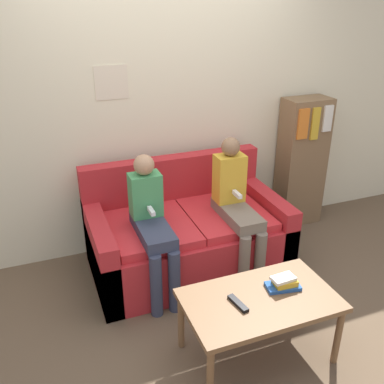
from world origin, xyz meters
TOP-DOWN VIEW (x-y plane):
  - ground_plane at (0.00, 0.00)m, footprint 10.00×10.00m
  - wall_back at (-0.00, 1.12)m, footprint 8.00×0.06m
  - couch at (0.00, 0.57)m, footprint 1.61×0.91m
  - coffee_table at (0.07, -0.55)m, footprint 0.96×0.57m
  - person_left at (-0.36, 0.35)m, footprint 0.24×0.61m
  - person_right at (0.36, 0.36)m, footprint 0.24×0.61m
  - tv_remote at (-0.08, -0.56)m, footprint 0.07×0.17m
  - book_stack at (0.26, -0.52)m, footprint 0.23×0.15m
  - bookshelf at (1.37, 0.94)m, footprint 0.44×0.29m

SIDE VIEW (x-z plane):
  - ground_plane at x=0.00m, z-range 0.00..0.00m
  - couch at x=0.00m, z-range -0.15..0.75m
  - coffee_table at x=0.07m, z-range 0.18..0.64m
  - tv_remote at x=-0.08m, z-range 0.46..0.48m
  - book_stack at x=0.26m, z-range 0.45..0.54m
  - person_left at x=-0.36m, z-range 0.07..1.17m
  - person_right at x=0.36m, z-range 0.06..1.21m
  - bookshelf at x=1.37m, z-range 0.00..1.29m
  - wall_back at x=0.00m, z-range 0.00..2.60m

